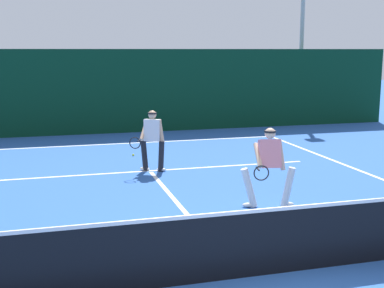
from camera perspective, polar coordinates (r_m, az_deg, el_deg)
name	(u,v)px	position (r m, az deg, el deg)	size (l,w,h in m)	color
ground_plane	(241,278)	(7.30, 5.45, -14.55)	(80.00, 80.00, 0.00)	#2A58A8
court_line_baseline_far	(126,143)	(17.26, -7.28, 0.08)	(10.45, 0.10, 0.01)	white
court_line_service	(150,171)	(13.29, -4.69, -2.98)	(8.52, 0.10, 0.01)	white
court_line_centre	(182,209)	(10.14, -1.07, -7.21)	(0.10, 6.40, 0.01)	white
tennis_net	(242,243)	(7.10, 5.52, -10.91)	(11.45, 0.09, 1.12)	#1E4723
player_near	(269,164)	(10.17, 8.55, -2.22)	(1.10, 0.89, 1.59)	silver
player_far	(152,138)	(13.11, -4.44, 0.65)	(0.99, 0.83, 1.57)	black
tennis_ball	(133,155)	(15.19, -6.54, -1.20)	(0.07, 0.07, 0.07)	#D1E033
back_fence_windscreen	(116,91)	(19.32, -8.39, 5.78)	(22.58, 0.12, 3.10)	#08311E
light_pole	(303,12)	(23.50, 12.18, 14.09)	(0.55, 0.44, 7.65)	#9EA39E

